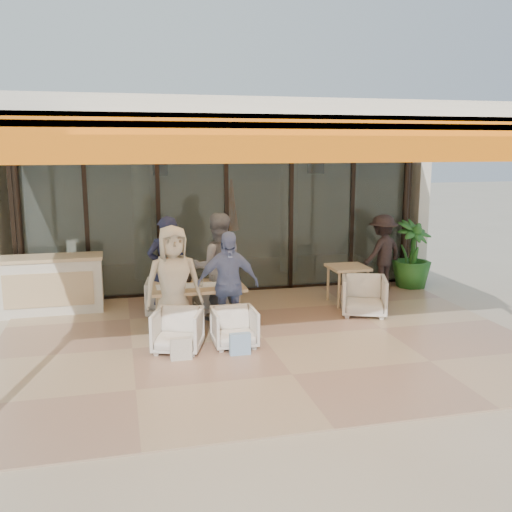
{
  "coord_description": "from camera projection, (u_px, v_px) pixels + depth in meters",
  "views": [
    {
      "loc": [
        -2.12,
        -8.19,
        2.95
      ],
      "look_at": [
        0.1,
        0.9,
        1.15
      ],
      "focal_mm": 40.0,
      "sensor_mm": 36.0,
      "label": 1
    }
  ],
  "objects": [
    {
      "name": "host_counter",
      "position": [
        50.0,
        284.0,
        10.18
      ],
      "size": [
        1.85,
        0.65,
        1.04
      ],
      "color": "silver",
      "rests_on": "ground"
    },
    {
      "name": "dining_table",
      "position": [
        197.0,
        289.0,
        9.22
      ],
      "size": [
        1.5,
        0.9,
        0.93
      ],
      "color": "#DBBD86",
      "rests_on": "ground"
    },
    {
      "name": "terrace_floor",
      "position": [
        263.0,
        339.0,
        8.87
      ],
      "size": [
        8.0,
        6.0,
        0.01
      ],
      "primitive_type": "cube",
      "color": "tan",
      "rests_on": "ground"
    },
    {
      "name": "diner_grey",
      "position": [
        218.0,
        267.0,
        9.7
      ],
      "size": [
        0.93,
        0.74,
        1.86
      ],
      "primitive_type": "imported",
      "rotation": [
        0.0,
        0.0,
        3.1
      ],
      "color": "slate",
      "rests_on": "ground"
    },
    {
      "name": "potted_palm",
      "position": [
        412.0,
        255.0,
        11.99
      ],
      "size": [
        1.04,
        1.04,
        1.44
      ],
      "primitive_type": "imported",
      "rotation": [
        0.0,
        0.0,
        0.36
      ],
      "color": "#1E5919",
      "rests_on": "ground"
    },
    {
      "name": "diner_navy",
      "position": [
        168.0,
        270.0,
        9.51
      ],
      "size": [
        0.7,
        0.48,
        1.84
      ],
      "primitive_type": "imported",
      "rotation": [
        0.0,
        0.0,
        3.08
      ],
      "color": "#171E34",
      "rests_on": "ground"
    },
    {
      "name": "tote_bag_cream",
      "position": [
        181.0,
        350.0,
        7.93
      ],
      "size": [
        0.3,
        0.1,
        0.34
      ],
      "primitive_type": "cube",
      "color": "silver",
      "rests_on": "ground"
    },
    {
      "name": "terrace_structure",
      "position": [
        269.0,
        125.0,
        8.0
      ],
      "size": [
        8.0,
        6.0,
        3.4
      ],
      "color": "silver",
      "rests_on": "ground"
    },
    {
      "name": "side_chair",
      "position": [
        364.0,
        294.0,
        10.05
      ],
      "size": [
        0.96,
        0.93,
        0.78
      ],
      "primitive_type": "imported",
      "rotation": [
        0.0,
        0.0,
        -0.36
      ],
      "color": "silver",
      "rests_on": "ground"
    },
    {
      "name": "chair_near_right",
      "position": [
        234.0,
        326.0,
        8.48
      ],
      "size": [
        0.64,
        0.6,
        0.66
      ],
      "primitive_type": "imported",
      "rotation": [
        0.0,
        0.0,
        0.0
      ],
      "color": "silver",
      "rests_on": "ground"
    },
    {
      "name": "chair_far_left",
      "position": [
        166.0,
        295.0,
        10.09
      ],
      "size": [
        0.79,
        0.75,
        0.72
      ],
      "primitive_type": "imported",
      "rotation": [
        0.0,
        0.0,
        3.0
      ],
      "color": "silver",
      "rests_on": "ground"
    },
    {
      "name": "interior_block",
      "position": [
        208.0,
        178.0,
        13.52
      ],
      "size": [
        9.05,
        3.62,
        3.52
      ],
      "color": "silver",
      "rests_on": "ground"
    },
    {
      "name": "standing_woman",
      "position": [
        382.0,
        253.0,
        11.8
      ],
      "size": [
        1.17,
        0.94,
        1.59
      ],
      "primitive_type": "imported",
      "rotation": [
        0.0,
        0.0,
        3.54
      ],
      "color": "black",
      "rests_on": "ground"
    },
    {
      "name": "diner_periwinkle",
      "position": [
        228.0,
        285.0,
        8.86
      ],
      "size": [
        0.99,
        0.43,
        1.68
      ],
      "primitive_type": "imported",
      "rotation": [
        0.0,
        0.0,
        0.02
      ],
      "color": "#7D90D0",
      "rests_on": "ground"
    },
    {
      "name": "tote_bag_blue",
      "position": [
        240.0,
        345.0,
        8.13
      ],
      "size": [
        0.3,
        0.1,
        0.34
      ],
      "primitive_type": "cube",
      "color": "#99BFD8",
      "rests_on": "ground"
    },
    {
      "name": "side_table",
      "position": [
        348.0,
        272.0,
        10.72
      ],
      "size": [
        0.7,
        0.7,
        0.74
      ],
      "color": "#DBBD86",
      "rests_on": "ground"
    },
    {
      "name": "chair_far_right",
      "position": [
        213.0,
        295.0,
        10.29
      ],
      "size": [
        0.69,
        0.65,
        0.64
      ],
      "primitive_type": "imported",
      "rotation": [
        0.0,
        0.0,
        3.26
      ],
      "color": "silver",
      "rests_on": "ground"
    },
    {
      "name": "ground",
      "position": [
        263.0,
        339.0,
        8.87
      ],
      "size": [
        70.0,
        70.0,
        0.0
      ],
      "primitive_type": "plane",
      "color": "#C6B293",
      "rests_on": "ground"
    },
    {
      "name": "diner_cream",
      "position": [
        173.0,
        284.0,
        8.65
      ],
      "size": [
        0.92,
        0.64,
        1.8
      ],
      "primitive_type": "imported",
      "rotation": [
        0.0,
        0.0,
        0.08
      ],
      "color": "beige",
      "rests_on": "ground"
    },
    {
      "name": "glass_storefront",
      "position": [
        226.0,
        215.0,
        11.43
      ],
      "size": [
        8.08,
        0.1,
        3.2
      ],
      "color": "#9EADA3",
      "rests_on": "ground"
    },
    {
      "name": "chair_near_left",
      "position": [
        178.0,
        329.0,
        8.28
      ],
      "size": [
        0.84,
        0.81,
        0.69
      ],
      "primitive_type": "imported",
      "rotation": [
        0.0,
        0.0,
        -0.32
      ],
      "color": "silver",
      "rests_on": "ground"
    }
  ]
}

